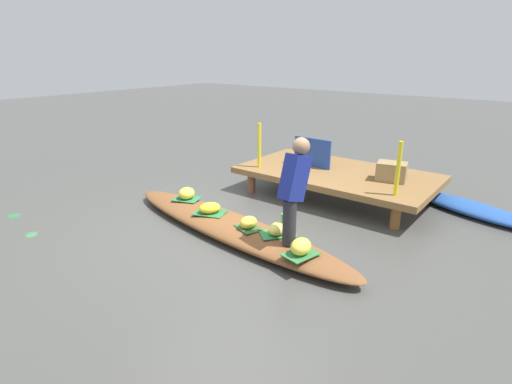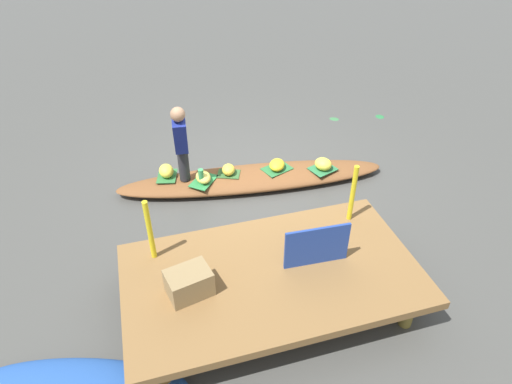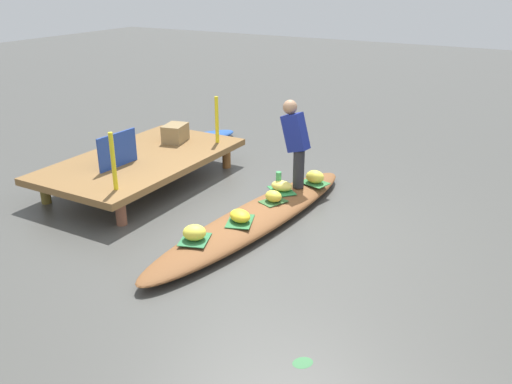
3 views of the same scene
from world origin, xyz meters
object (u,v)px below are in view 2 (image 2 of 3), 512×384
(banana_bunch_0, at_px, (277,165))
(banana_bunch_1, at_px, (323,164))
(produce_crate, at_px, (189,283))
(market_banner, at_px, (317,246))
(banana_bunch_3, at_px, (203,177))
(banana_bunch_4, at_px, (166,171))
(vendor_person, at_px, (181,140))
(water_bottle, at_px, (201,177))
(banana_bunch_2, at_px, (228,170))
(vendor_boat, at_px, (253,178))

(banana_bunch_0, height_order, banana_bunch_1, banana_bunch_1)
(produce_crate, bearing_deg, banana_bunch_1, -138.76)
(banana_bunch_1, bearing_deg, market_banner, 64.26)
(banana_bunch_1, relative_size, banana_bunch_3, 0.87)
(banana_bunch_4, relative_size, vendor_person, 0.22)
(water_bottle, bearing_deg, banana_bunch_2, -160.84)
(banana_bunch_1, xyz_separation_m, water_bottle, (1.87, -0.12, 0.04))
(banana_bunch_0, relative_size, banana_bunch_3, 0.98)
(vendor_boat, distance_m, banana_bunch_2, 0.41)
(banana_bunch_4, distance_m, vendor_person, 0.69)
(banana_bunch_3, bearing_deg, vendor_person, -15.38)
(banana_bunch_3, relative_size, vendor_person, 0.25)
(banana_bunch_0, xyz_separation_m, market_banner, (0.31, 2.26, 0.41))
(banana_bunch_0, xyz_separation_m, banana_bunch_4, (1.66, -0.27, 0.02))
(banana_bunch_4, xyz_separation_m, produce_crate, (0.05, 2.57, 0.28))
(banana_bunch_4, height_order, market_banner, market_banner)
(vendor_boat, distance_m, produce_crate, 2.70)
(banana_bunch_2, xyz_separation_m, water_bottle, (0.44, 0.15, 0.05))
(banana_bunch_2, bearing_deg, water_bottle, 19.16)
(banana_bunch_2, relative_size, market_banner, 0.33)
(banana_bunch_0, xyz_separation_m, vendor_person, (1.41, -0.06, 0.63))
(banana_bunch_0, distance_m, water_bottle, 1.20)
(banana_bunch_4, height_order, vendor_person, vendor_person)
(banana_bunch_1, bearing_deg, banana_bunch_3, -5.90)
(banana_bunch_1, height_order, banana_bunch_2, banana_bunch_1)
(water_bottle, bearing_deg, produce_crate, 76.84)
(banana_bunch_1, bearing_deg, vendor_boat, -11.20)
(banana_bunch_2, height_order, water_bottle, water_bottle)
(banana_bunch_1, bearing_deg, banana_bunch_4, -11.45)
(banana_bunch_2, bearing_deg, vendor_boat, 170.66)
(market_banner, bearing_deg, water_bottle, -65.14)
(water_bottle, bearing_deg, vendor_person, -33.18)
(water_bottle, xyz_separation_m, produce_crate, (0.52, 2.21, 0.25))
(water_bottle, bearing_deg, vendor_boat, -173.39)
(banana_bunch_1, height_order, banana_bunch_4, banana_bunch_4)
(vendor_boat, height_order, produce_crate, produce_crate)
(banana_bunch_0, height_order, banana_bunch_4, banana_bunch_4)
(vendor_person, bearing_deg, banana_bunch_3, 164.62)
(banana_bunch_3, bearing_deg, produce_crate, 76.32)
(vendor_boat, height_order, banana_bunch_0, banana_bunch_0)
(banana_bunch_2, height_order, market_banner, market_banner)
(vendor_boat, xyz_separation_m, banana_bunch_0, (-0.38, 0.01, 0.18))
(banana_bunch_2, distance_m, produce_crate, 2.57)
(vendor_person, distance_m, produce_crate, 2.40)
(vendor_person, bearing_deg, banana_bunch_0, 177.54)
(produce_crate, bearing_deg, vendor_person, -97.21)
(banana_bunch_4, bearing_deg, banana_bunch_3, 150.63)
(market_banner, xyz_separation_m, produce_crate, (1.40, 0.04, -0.10))
(banana_bunch_2, distance_m, market_banner, 2.40)
(vendor_boat, relative_size, produce_crate, 9.38)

